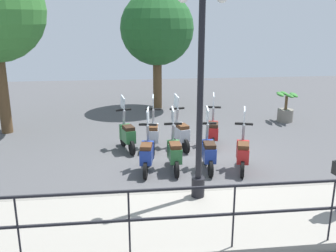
{
  "coord_description": "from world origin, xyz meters",
  "views": [
    {
      "loc": [
        -9.2,
        1.6,
        3.61
      ],
      "look_at": [
        0.2,
        0.5,
        0.9
      ],
      "focal_mm": 40.0,
      "sensor_mm": 36.0,
      "label": 1
    }
  ],
  "objects": [
    {
      "name": "scooter_near_0",
      "position": [
        -0.89,
        -1.2,
        0.48
      ],
      "size": [
        1.2,
        0.54,
        1.54
      ],
      "rotation": [
        0.0,
        0.0,
        -0.29
      ],
      "color": "black",
      "rests_on": "ground_plane"
    },
    {
      "name": "fence_railing",
      "position": [
        -4.2,
        0.0,
        0.91
      ],
      "size": [
        0.04,
        16.03,
        1.07
      ],
      "color": "black",
      "rests_on": "promenade_walkway"
    },
    {
      "name": "promenade_walkway",
      "position": [
        -3.15,
        0.0,
        0.07
      ],
      "size": [
        2.2,
        20.0,
        0.15
      ],
      "color": "gray",
      "rests_on": "ground_plane"
    },
    {
      "name": "scooter_near_3",
      "position": [
        -0.69,
        1.12,
        0.48
      ],
      "size": [
        1.23,
        0.47,
        1.54
      ],
      "rotation": [
        0.0,
        0.0,
        -0.17
      ],
      "color": "black",
      "rests_on": "ground_plane"
    },
    {
      "name": "scooter_far_0",
      "position": [
        0.96,
        -0.9,
        0.48
      ],
      "size": [
        1.22,
        0.49,
        1.54
      ],
      "rotation": [
        0.0,
        0.0,
        -0.21
      ],
      "color": "black",
      "rests_on": "ground_plane"
    },
    {
      "name": "tree_distant",
      "position": [
        6.13,
        0.24,
        3.23
      ],
      "size": [
        2.94,
        2.94,
        4.73
      ],
      "color": "brown",
      "rests_on": "ground_plane"
    },
    {
      "name": "scooter_far_1",
      "position": [
        0.91,
        0.06,
        0.48
      ],
      "size": [
        1.21,
        0.51,
        1.54
      ],
      "rotation": [
        0.0,
        0.0,
        0.24
      ],
      "color": "black",
      "rests_on": "ground_plane"
    },
    {
      "name": "lamp_post_near",
      "position": [
        -2.4,
        0.19,
        2.08
      ],
      "size": [
        0.26,
        0.9,
        4.34
      ],
      "color": "black",
      "rests_on": "promenade_walkway"
    },
    {
      "name": "potted_palm",
      "position": [
        3.44,
        -4.19,
        0.45
      ],
      "size": [
        1.06,
        0.66,
        1.05
      ],
      "color": "slate",
      "rests_on": "ground_plane"
    },
    {
      "name": "scooter_far_2",
      "position": [
        0.91,
        0.84,
        0.48
      ],
      "size": [
        1.23,
        0.44,
        1.54
      ],
      "rotation": [
        0.0,
        0.0,
        -0.09
      ],
      "color": "black",
      "rests_on": "ground_plane"
    },
    {
      "name": "ground_plane",
      "position": [
        0.0,
        0.0,
        0.0
      ],
      "size": [
        28.0,
        28.0,
        0.0
      ],
      "primitive_type": "plane",
      "color": "#4C4C4F"
    },
    {
      "name": "scooter_near_2",
      "position": [
        -0.69,
        0.45,
        0.48
      ],
      "size": [
        1.23,
        0.44,
        1.54
      ],
      "rotation": [
        0.0,
        0.0,
        0.0
      ],
      "color": "black",
      "rests_on": "ground_plane"
    },
    {
      "name": "scooter_near_1",
      "position": [
        -0.75,
        -0.38,
        0.48
      ],
      "size": [
        1.23,
        0.44,
        1.54
      ],
      "rotation": [
        0.0,
        0.0,
        -0.07
      ],
      "color": "black",
      "rests_on": "ground_plane"
    },
    {
      "name": "scooter_far_3",
      "position": [
        0.94,
        1.57,
        0.48
      ],
      "size": [
        1.2,
        0.54,
        1.54
      ],
      "rotation": [
        0.0,
        0.0,
        0.29
      ],
      "color": "black",
      "rests_on": "ground_plane"
    }
  ]
}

